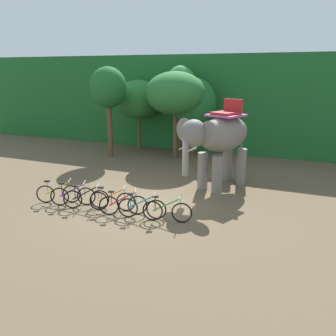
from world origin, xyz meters
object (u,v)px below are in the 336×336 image
at_px(bike_yellow, 58,193).
at_px(bike_black, 86,198).
at_px(bike_purple, 73,196).
at_px(bike_teal, 142,208).
at_px(tree_center, 138,99).
at_px(bike_orange, 112,201).
at_px(bike_red, 123,204).
at_px(tree_center_left, 108,89).
at_px(tree_left, 175,93).
at_px(elephant, 219,138).
at_px(bike_green, 167,211).
at_px(tree_far_right, 181,91).
at_px(tree_center_right, 192,103).

bearing_deg(bike_yellow, bike_black, -3.37).
distance_m(bike_purple, bike_teal, 2.98).
distance_m(tree_center, bike_orange, 11.08).
distance_m(bike_orange, bike_red, 0.59).
distance_m(tree_center_left, tree_center, 2.68).
distance_m(tree_left, elephant, 6.08).
xyz_separation_m(tree_left, bike_purple, (-0.66, -8.71, -3.33)).
bearing_deg(tree_center, bike_teal, -62.22).
relative_size(bike_yellow, bike_green, 0.94).
relative_size(tree_far_right, bike_teal, 3.15).
bearing_deg(bike_purple, tree_far_right, 87.98).
distance_m(tree_far_right, bike_black, 10.92).
bearing_deg(tree_center_right, tree_center_left, -153.94).
bearing_deg(tree_left, tree_center_right, 54.72).
relative_size(bike_yellow, bike_purple, 1.00).
relative_size(tree_center_left, tree_center, 1.18).
relative_size(tree_center, bike_green, 2.63).
bearing_deg(bike_teal, bike_green, 4.75).
bearing_deg(tree_center, bike_purple, -76.73).
distance_m(tree_far_right, bike_green, 11.43).
height_order(bike_black, bike_red, same).
relative_size(tree_center, bike_orange, 2.69).
xyz_separation_m(bike_red, bike_teal, (0.76, -0.02, 0.00)).
bearing_deg(elephant, bike_green, -97.87).
distance_m(tree_center_right, bike_red, 10.18).
bearing_deg(bike_teal, tree_left, 104.72).
relative_size(bike_orange, bike_teal, 0.98).
relative_size(tree_center_left, bike_teal, 3.11).
bearing_deg(elephant, tree_center_right, 119.59).
relative_size(tree_center_left, elephant, 1.23).
bearing_deg(tree_left, bike_purple, -94.34).
bearing_deg(bike_green, bike_orange, 176.50).
distance_m(bike_yellow, bike_teal, 3.66).
distance_m(tree_far_right, tree_left, 1.64).
height_order(bike_teal, bike_green, same).
height_order(tree_center_right, bike_green, tree_center_right).
distance_m(tree_center, bike_black, 10.92).
height_order(tree_far_right, tree_left, tree_far_right).
relative_size(tree_left, bike_purple, 3.14).
bearing_deg(bike_red, bike_black, 179.67).
height_order(bike_purple, bike_black, same).
distance_m(bike_yellow, bike_orange, 2.35).
xyz_separation_m(tree_far_right, bike_green, (3.52, -10.34, -3.39)).
height_order(tree_far_right, bike_red, tree_far_right).
relative_size(tree_left, tree_center_right, 1.07).
bearing_deg(tree_center_right, tree_center, 174.44).
distance_m(bike_teal, bike_green, 0.91).
bearing_deg(tree_center_right, bike_yellow, -101.92).
height_order(tree_center, tree_left, tree_left).
relative_size(tree_center, tree_left, 0.89).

